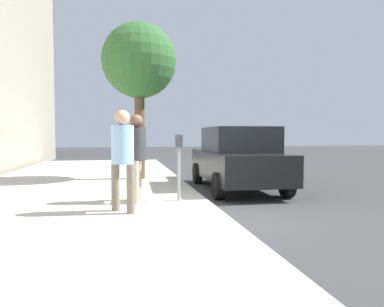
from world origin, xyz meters
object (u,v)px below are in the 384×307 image
object	(u,v)px
pedestrian_at_meter	(137,150)
pedestrian_bystander	(123,151)
parked_sedan_near	(237,158)
parking_meter	(179,153)
street_tree	(139,62)

from	to	relation	value
pedestrian_at_meter	pedestrian_bystander	distance (m)	1.01
pedestrian_at_meter	parked_sedan_near	bearing A→B (deg)	45.80
parking_meter	pedestrian_bystander	size ratio (longest dim) A/B	0.76
parked_sedan_near	parking_meter	bearing A→B (deg)	136.49
pedestrian_at_meter	street_tree	xyz separation A→B (m)	(4.00, -0.23, 2.62)
pedestrian_at_meter	parked_sedan_near	size ratio (longest dim) A/B	0.41
parking_meter	pedestrian_bystander	bearing A→B (deg)	128.68
pedestrian_bystander	parking_meter	bearing A→B (deg)	-4.34
pedestrian_at_meter	street_tree	size ratio (longest dim) A/B	0.37
pedestrian_bystander	street_tree	xyz separation A→B (m)	(4.97, -0.51, 2.61)
pedestrian_bystander	pedestrian_at_meter	bearing A→B (deg)	30.84
parking_meter	pedestrian_at_meter	world-z (taller)	pedestrian_at_meter
pedestrian_at_meter	street_tree	bearing A→B (deg)	96.87
pedestrian_at_meter	pedestrian_bystander	bearing A→B (deg)	-95.95
pedestrian_at_meter	pedestrian_bystander	size ratio (longest dim) A/B	0.99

